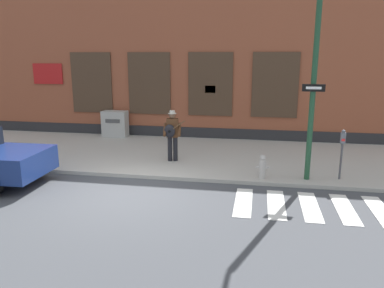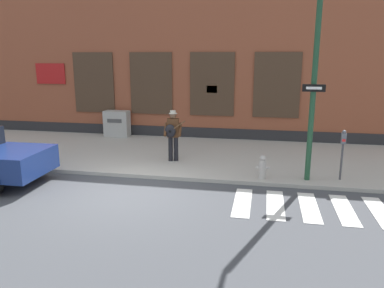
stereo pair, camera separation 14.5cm
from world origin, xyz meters
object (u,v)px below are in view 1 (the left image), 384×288
(busker, at_px, (172,133))
(fire_hydrant, at_px, (262,167))
(utility_box, at_px, (115,124))
(traffic_light, at_px, (321,41))
(parking_meter, at_px, (342,147))

(busker, height_order, fire_hydrant, busker)
(busker, height_order, utility_box, busker)
(busker, distance_m, utility_box, 4.75)
(utility_box, bearing_deg, traffic_light, -36.86)
(fire_hydrant, bearing_deg, utility_box, 143.40)
(traffic_light, relative_size, parking_meter, 3.83)
(parking_meter, distance_m, fire_hydrant, 2.28)
(traffic_light, bearing_deg, parking_meter, 52.99)
(traffic_light, bearing_deg, fire_hydrant, 141.85)
(busker, bearing_deg, utility_box, 134.75)
(busker, distance_m, traffic_light, 5.52)
(traffic_light, height_order, fire_hydrant, traffic_light)
(utility_box, bearing_deg, fire_hydrant, -36.60)
(parking_meter, bearing_deg, utility_box, 152.84)
(traffic_light, height_order, parking_meter, traffic_light)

